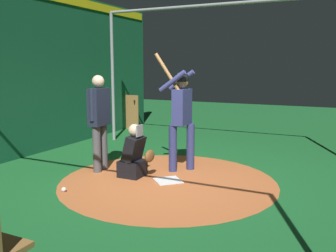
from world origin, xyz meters
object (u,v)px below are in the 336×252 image
home_plate (168,180)px  batter (181,111)px  umpire (99,118)px  baseball_0 (64,189)px  bat_rack (131,113)px  catcher (134,156)px

home_plate → batter: bearing=95.8°
umpire → baseball_0: bearing=-80.9°
batter → home_plate: bearing=-84.2°
home_plate → baseball_0: (-1.22, -1.20, 0.03)m
batter → bat_rack: (-3.28, 3.54, -0.63)m
bat_rack → catcher: bearing=-57.6°
batter → bat_rack: bearing=132.8°
home_plate → catcher: catcher is taller
catcher → umpire: 0.99m
batter → baseball_0: bearing=-121.0°
batter → bat_rack: batter is taller
home_plate → bat_rack: bearing=128.3°
umpire → home_plate: bearing=-1.1°
catcher → umpire: (-0.76, 0.04, 0.63)m
home_plate → umpire: size_ratio=0.24×
home_plate → umpire: bearing=178.9°
umpire → catcher: bearing=-3.3°
catcher → bat_rack: size_ratio=0.90×
home_plate → umpire: (-1.41, 0.03, 0.99)m
batter → catcher: bearing=-128.5°
home_plate → batter: 1.32m
baseball_0 → batter: bearing=59.0°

